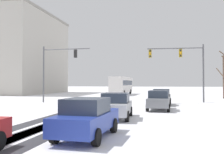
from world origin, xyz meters
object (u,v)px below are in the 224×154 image
(car_silver_third, at_px, (116,106))
(bare_tree_sidewalk_far, at_px, (224,75))
(car_blue_fourth, at_px, (87,118))
(bus_oncoming, at_px, (122,84))
(car_black_lead, at_px, (162,97))
(office_building_far_left_block, at_px, (6,54))
(traffic_signal_near_left, at_px, (56,64))
(traffic_signal_near_right, at_px, (183,61))
(car_grey_second, at_px, (159,100))

(car_silver_third, distance_m, bare_tree_sidewalk_far, 25.77)
(car_blue_fourth, height_order, bus_oncoming, bus_oncoming)
(car_black_lead, height_order, car_blue_fourth, same)
(car_blue_fourth, relative_size, bare_tree_sidewalk_far, 0.61)
(car_black_lead, xyz_separation_m, office_building_far_left_block, (-33.74, 22.63, 7.71))
(traffic_signal_near_left, distance_m, car_black_lead, 12.47)
(car_black_lead, height_order, office_building_far_left_block, office_building_far_left_block)
(traffic_signal_near_left, xyz_separation_m, bus_oncoming, (4.14, 20.73, -2.41))
(bus_oncoming, distance_m, office_building_far_left_block, 26.80)
(office_building_far_left_block, bearing_deg, bare_tree_sidewalk_far, -13.44)
(traffic_signal_near_right, height_order, bare_tree_sidewalk_far, bare_tree_sidewalk_far)
(car_silver_third, xyz_separation_m, office_building_far_left_block, (-31.02, 33.07, 7.71))
(traffic_signal_near_left, relative_size, bare_tree_sidewalk_far, 0.95)
(car_blue_fourth, relative_size, office_building_far_left_block, 0.20)
(traffic_signal_near_left, height_order, car_silver_third, traffic_signal_near_left)
(car_silver_third, distance_m, car_blue_fourth, 5.64)
(car_grey_second, height_order, car_silver_third, same)
(car_black_lead, bearing_deg, traffic_signal_near_left, 176.69)
(car_grey_second, xyz_separation_m, car_silver_third, (-2.54, -5.53, 0.00))
(car_silver_third, height_order, office_building_far_left_block, office_building_far_left_block)
(traffic_signal_near_left, distance_m, car_grey_second, 13.48)
(car_grey_second, bearing_deg, traffic_signal_near_left, 154.46)
(office_building_far_left_block, bearing_deg, car_silver_third, -46.84)
(car_grey_second, xyz_separation_m, office_building_far_left_block, (-33.55, 27.54, 7.71))
(traffic_signal_near_right, distance_m, bare_tree_sidewalk_far, 11.88)
(car_black_lead, bearing_deg, traffic_signal_near_right, 47.22)
(car_black_lead, distance_m, office_building_far_left_block, 41.35)
(traffic_signal_near_left, height_order, office_building_far_left_block, office_building_far_left_block)
(car_grey_second, distance_m, bus_oncoming, 27.43)
(bare_tree_sidewalk_far, height_order, office_building_far_left_block, office_building_far_left_block)
(car_black_lead, bearing_deg, car_blue_fourth, -100.09)
(car_black_lead, distance_m, bare_tree_sidewalk_far, 15.47)
(traffic_signal_near_left, height_order, traffic_signal_near_right, same)
(car_black_lead, bearing_deg, bare_tree_sidewalk_far, 54.84)
(car_grey_second, relative_size, bare_tree_sidewalk_far, 0.61)
(traffic_signal_near_right, relative_size, bare_tree_sidewalk_far, 0.95)
(car_blue_fourth, relative_size, bus_oncoming, 0.38)
(traffic_signal_near_right, distance_m, car_blue_fourth, 19.73)
(traffic_signal_near_right, xyz_separation_m, bare_tree_sidewalk_far, (6.42, 9.92, -1.25))
(bare_tree_sidewalk_far, bearing_deg, bus_oncoming, 151.60)
(bus_oncoming, relative_size, office_building_far_left_block, 0.53)
(traffic_signal_near_right, distance_m, car_silver_third, 14.47)
(car_blue_fourth, bearing_deg, bare_tree_sidewalk_far, 67.81)
(bare_tree_sidewalk_far, bearing_deg, car_silver_third, -116.67)
(car_blue_fourth, height_order, office_building_far_left_block, office_building_far_left_block)
(car_black_lead, relative_size, office_building_far_left_block, 0.20)
(traffic_signal_near_left, bearing_deg, car_grey_second, -25.54)
(traffic_signal_near_right, relative_size, car_grey_second, 1.56)
(car_grey_second, distance_m, car_silver_third, 6.09)
(bus_oncoming, xyz_separation_m, bare_tree_sidewalk_far, (16.56, -8.96, 1.41))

